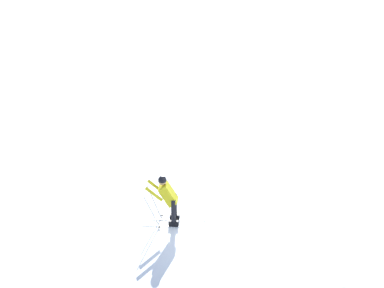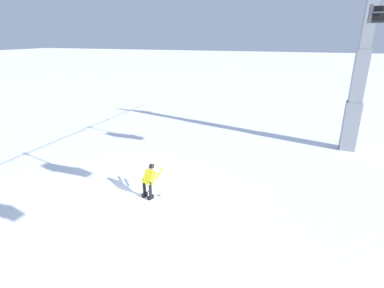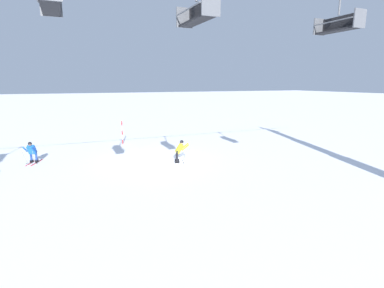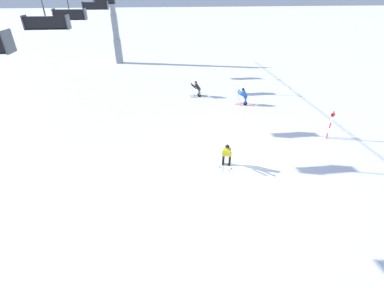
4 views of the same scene
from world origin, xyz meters
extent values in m
plane|color=white|center=(0.00, 0.00, 0.00)|extent=(260.00, 260.00, 0.00)
cube|color=white|center=(-1.10, 0.97, 0.01)|extent=(1.72, 0.60, 0.01)
cube|color=black|center=(-1.10, 0.97, 0.09)|extent=(0.30, 0.19, 0.16)
cylinder|color=black|center=(-1.10, 0.97, 0.50)|extent=(0.13, 0.13, 0.66)
cube|color=white|center=(-0.99, 1.31, 0.01)|extent=(1.72, 0.60, 0.01)
cube|color=black|center=(-0.99, 1.31, 0.09)|extent=(0.30, 0.19, 0.16)
cylinder|color=black|center=(-0.99, 1.31, 0.50)|extent=(0.13, 0.13, 0.66)
cube|color=gold|center=(-1.20, 1.18, 0.92)|extent=(0.63, 0.56, 0.66)
sphere|color=tan|center=(-1.35, 1.23, 1.31)|extent=(0.22, 0.22, 0.22)
sphere|color=black|center=(-1.35, 1.23, 1.35)|extent=(0.24, 0.24, 0.24)
cylinder|color=gold|center=(-1.62, 1.07, 1.02)|extent=(0.50, 0.22, 0.43)
cylinder|color=gray|center=(-1.67, 1.04, 0.43)|extent=(0.49, 0.04, 1.13)
cylinder|color=black|center=(-1.52, 0.94, 0.05)|extent=(0.07, 0.07, 0.01)
cylinder|color=gold|center=(-1.49, 1.51, 1.02)|extent=(0.50, 0.22, 0.43)
cylinder|color=gray|center=(-1.51, 1.57, 0.43)|extent=(0.43, 0.27, 1.13)
cylinder|color=black|center=(-1.33, 1.56, 0.05)|extent=(0.07, 0.07, 0.01)
camera|label=1|loc=(-3.53, -11.34, 7.52)|focal=47.96mm
camera|label=2|loc=(9.03, 6.82, 6.51)|focal=28.48mm
camera|label=3|loc=(5.27, 18.39, 5.07)|focal=27.61mm
camera|label=4|loc=(-13.14, 4.48, 8.63)|focal=25.14mm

